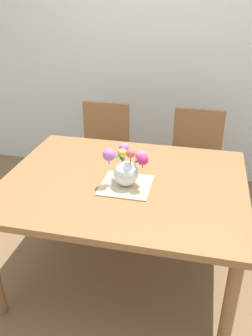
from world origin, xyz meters
name	(u,v)px	position (x,y,z in m)	size (l,w,h in m)	color
ground_plane	(124,270)	(0.00, 0.00, 0.00)	(12.00, 12.00, 0.00)	brown
back_wall	(163,35)	(0.00, 1.60, 1.40)	(7.00, 0.10, 2.80)	silver
dining_table	(124,191)	(0.00, 0.00, 0.66)	(1.49, 1.18, 0.74)	olive
chair_left	(103,147)	(-0.41, 0.93, 0.52)	(0.42, 0.42, 0.90)	olive
chair_right	(196,156)	(0.41, 0.93, 0.52)	(0.42, 0.42, 0.90)	olive
placemat	(126,185)	(0.03, -0.06, 0.74)	(0.30, 0.30, 0.01)	#CCB789
flower_vase	(126,167)	(0.03, -0.05, 0.86)	(0.27, 0.20, 0.24)	silver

